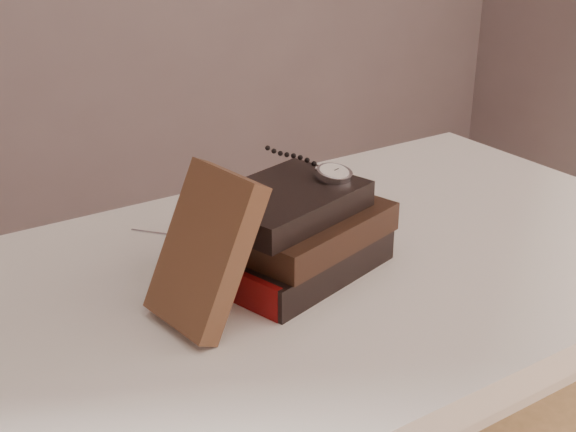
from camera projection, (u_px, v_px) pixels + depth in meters
table at (331, 319)px, 1.01m from camera, size 1.00×0.60×0.75m
book_stack at (296, 233)px, 0.93m from camera, size 0.25×0.20×0.11m
journal at (205, 250)px, 0.81m from camera, size 0.11×0.12×0.17m
pocket_watch at (330, 171)px, 0.94m from camera, size 0.05×0.15×0.02m
eyeglasses at (208, 228)px, 0.91m from camera, size 0.11×0.12×0.04m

